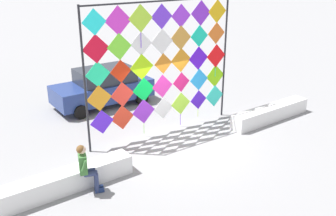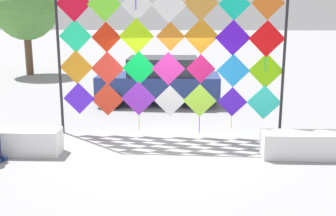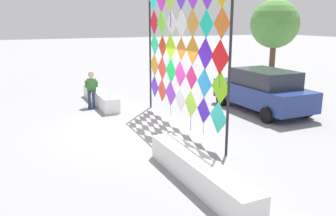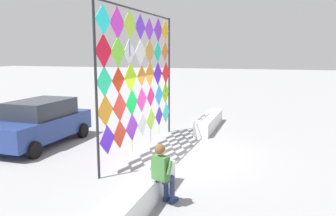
{
  "view_description": "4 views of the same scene",
  "coord_description": "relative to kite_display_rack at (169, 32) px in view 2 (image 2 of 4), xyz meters",
  "views": [
    {
      "loc": [
        -7.03,
        -9.0,
        5.76
      ],
      "look_at": [
        -0.04,
        0.68,
        1.14
      ],
      "focal_mm": 40.39,
      "sensor_mm": 36.0,
      "label": 1
    },
    {
      "loc": [
        0.52,
        -9.14,
        3.16
      ],
      "look_at": [
        0.14,
        0.72,
        0.84
      ],
      "focal_mm": 44.54,
      "sensor_mm": 36.0,
      "label": 2
    },
    {
      "loc": [
        10.16,
        -3.83,
        3.4
      ],
      "look_at": [
        0.74,
        0.54,
        0.83
      ],
      "focal_mm": 37.89,
      "sensor_mm": 36.0,
      "label": 3
    },
    {
      "loc": [
        -10.22,
        -2.91,
        3.28
      ],
      "look_at": [
        0.33,
        0.39,
        1.46
      ],
      "focal_mm": 36.03,
      "sensor_mm": 36.0,
      "label": 4
    }
  ],
  "objects": [
    {
      "name": "parked_car",
      "position": [
        -0.45,
        3.75,
        -1.83
      ],
      "size": [
        4.16,
        2.02,
        1.61
      ],
      "color": "navy",
      "rests_on": "ground"
    },
    {
      "name": "ground",
      "position": [
        -0.13,
        -1.26,
        -2.65
      ],
      "size": [
        120.0,
        120.0,
        0.0
      ],
      "primitive_type": "plane",
      "color": "gray"
    },
    {
      "name": "kite_display_rack",
      "position": [
        0.0,
        0.0,
        0.0
      ],
      "size": [
        5.71,
        0.26,
        4.65
      ],
      "color": "#232328",
      "rests_on": "ground"
    },
    {
      "name": "tree_palm_like",
      "position": [
        -7.33,
        10.05,
        0.44
      ],
      "size": [
        3.04,
        2.96,
        4.67
      ],
      "color": "brown",
      "rests_on": "ground"
    }
  ]
}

